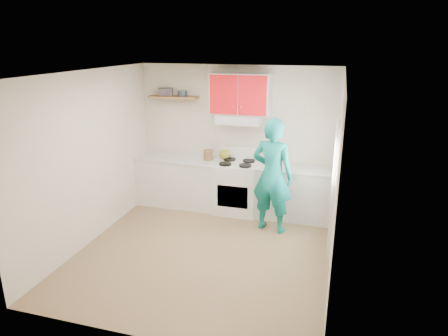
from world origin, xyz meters
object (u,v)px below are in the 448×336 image
(tin, at_px, (183,94))
(kettle, at_px, (225,154))
(person, at_px, (272,176))
(crock, at_px, (208,156))
(stove, at_px, (237,187))

(tin, bearing_deg, kettle, 1.93)
(tin, xyz_separation_m, person, (1.79, -0.73, -1.15))
(crock, xyz_separation_m, person, (1.28, -0.62, -0.06))
(kettle, bearing_deg, tin, -166.50)
(crock, height_order, person, person)
(crock, distance_m, person, 1.42)
(stove, bearing_deg, kettle, 146.20)
(crock, bearing_deg, kettle, 27.20)
(kettle, distance_m, person, 1.26)
(stove, height_order, tin, tin)
(stove, height_order, person, person)
(crock, bearing_deg, tin, 167.40)
(kettle, height_order, person, person)
(tin, relative_size, kettle, 0.80)
(stove, height_order, crock, crock)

